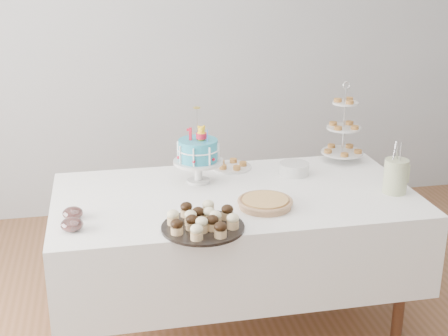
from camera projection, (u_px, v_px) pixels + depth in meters
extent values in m
cube|color=#9EA0A3|center=(187.00, 40.00, 4.70)|extent=(5.00, 0.04, 2.70)
cube|color=white|center=(235.00, 232.00, 3.40)|extent=(1.92, 1.02, 0.45)
cylinder|color=#532F1C|center=(84.00, 319.00, 2.98)|extent=(0.06, 0.06, 0.67)
cylinder|color=#532F1C|center=(401.00, 284.00, 3.28)|extent=(0.06, 0.06, 0.67)
cylinder|color=#532F1C|center=(85.00, 249.00, 3.66)|extent=(0.06, 0.06, 0.67)
cylinder|color=#532F1C|center=(348.00, 226.00, 3.97)|extent=(0.06, 0.06, 0.67)
cylinder|color=teal|center=(198.00, 150.00, 3.42)|extent=(0.22, 0.22, 0.12)
torus|color=white|center=(198.00, 149.00, 3.42)|extent=(0.23, 0.23, 0.01)
cube|color=red|center=(190.00, 134.00, 3.39)|extent=(0.02, 0.02, 0.07)
cylinder|color=#3575E5|center=(207.00, 136.00, 3.35)|extent=(0.01, 0.01, 0.07)
cylinder|color=silver|center=(197.00, 123.00, 3.40)|extent=(0.00, 0.00, 0.17)
cylinder|color=yellow|center=(197.00, 108.00, 3.37)|extent=(0.04, 0.04, 0.01)
cylinder|color=black|center=(203.00, 227.00, 2.91)|extent=(0.39, 0.39, 0.01)
ellipsoid|color=black|center=(186.00, 218.00, 2.88)|extent=(0.06, 0.06, 0.04)
ellipsoid|color=beige|center=(219.00, 215.00, 2.91)|extent=(0.06, 0.06, 0.04)
cylinder|color=tan|center=(265.00, 204.00, 3.15)|extent=(0.26, 0.26, 0.03)
cylinder|color=#C1854B|center=(265.00, 200.00, 3.14)|extent=(0.23, 0.23, 0.02)
torus|color=tan|center=(265.00, 201.00, 3.14)|extent=(0.28, 0.28, 0.02)
cylinder|color=silver|center=(344.00, 125.00, 3.76)|extent=(0.01, 0.01, 0.46)
cylinder|color=silver|center=(342.00, 152.00, 3.82)|extent=(0.25, 0.25, 0.01)
cylinder|color=silver|center=(344.00, 128.00, 3.77)|extent=(0.21, 0.21, 0.01)
cylinder|color=silver|center=(345.00, 103.00, 3.72)|extent=(0.15, 0.15, 0.01)
torus|color=silver|center=(347.00, 85.00, 3.68)|extent=(0.05, 0.01, 0.05)
cylinder|color=silver|center=(294.00, 169.00, 3.60)|extent=(0.17, 0.17, 0.07)
cylinder|color=silver|center=(231.00, 167.00, 3.71)|extent=(0.24, 0.24, 0.01)
ellipsoid|color=silver|center=(72.00, 224.00, 2.88)|extent=(0.11, 0.11, 0.06)
cylinder|color=#560E07|center=(72.00, 225.00, 2.89)|extent=(0.07, 0.07, 0.03)
ellipsoid|color=silver|center=(73.00, 213.00, 3.01)|extent=(0.10, 0.10, 0.06)
cylinder|color=#560E07|center=(73.00, 214.00, 3.01)|extent=(0.07, 0.07, 0.03)
cylinder|color=beige|center=(396.00, 176.00, 3.31)|extent=(0.13, 0.13, 0.19)
cylinder|color=beige|center=(408.00, 174.00, 3.30)|extent=(0.01, 0.01, 0.10)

